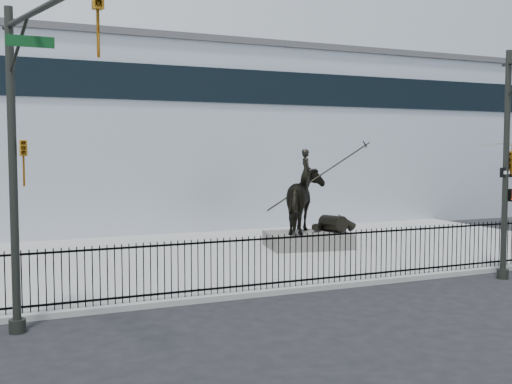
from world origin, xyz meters
name	(u,v)px	position (x,y,z in m)	size (l,w,h in m)	color
ground	(306,303)	(0.00, 0.00, 0.00)	(120.00, 120.00, 0.00)	black
plaza	(217,256)	(0.00, 7.00, 0.07)	(30.00, 12.00, 0.15)	gray
building	(139,141)	(0.00, 20.00, 4.50)	(44.00, 14.00, 9.00)	silver
picket_fence	(285,261)	(0.00, 1.25, 0.90)	(22.10, 0.10, 1.50)	black
statue_plinth	(308,240)	(3.84, 7.06, 0.45)	(3.17, 2.18, 0.59)	#57544F
equestrian_statue	(310,201)	(3.90, 7.05, 1.99)	(4.02, 2.83, 3.45)	black
traffic_signal_left	(26,148)	(-6.75, -0.62, 4.03)	(1.52, 4.84, 7.00)	#242621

